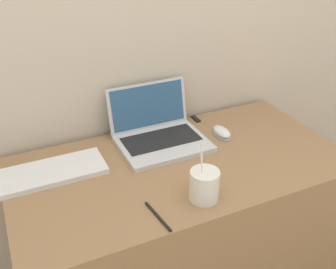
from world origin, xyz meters
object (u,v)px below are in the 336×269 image
object	(u,v)px
external_keyboard	(42,174)
usb_stick	(196,119)
pen	(158,216)
laptop	(158,132)
drink_cup	(204,185)
computer_mouse	(222,132)

from	to	relation	value
external_keyboard	usb_stick	size ratio (longest dim) A/B	7.57
external_keyboard	pen	world-z (taller)	external_keyboard
usb_stick	pen	xyz separation A→B (m)	(-0.42, -0.53, 0.00)
laptop	drink_cup	bearing A→B (deg)	-92.48
external_keyboard	pen	xyz separation A→B (m)	(0.29, -0.37, -0.01)
laptop	external_keyboard	bearing A→B (deg)	-173.24
drink_cup	laptop	bearing A→B (deg)	87.52
laptop	external_keyboard	xyz separation A→B (m)	(-0.48, -0.06, -0.03)
computer_mouse	usb_stick	size ratio (longest dim) A/B	1.85
external_keyboard	pen	bearing A→B (deg)	-52.10
pen	computer_mouse	bearing A→B (deg)	38.20
drink_cup	pen	distance (m)	0.18
laptop	pen	bearing A→B (deg)	-114.11
external_keyboard	usb_stick	xyz separation A→B (m)	(0.71, 0.16, -0.01)
usb_stick	drink_cup	bearing A→B (deg)	-115.94
laptop	usb_stick	bearing A→B (deg)	23.48
computer_mouse	usb_stick	bearing A→B (deg)	100.22
laptop	drink_cup	xyz separation A→B (m)	(-0.02, -0.41, 0.01)
laptop	external_keyboard	size ratio (longest dim) A/B	0.77
pen	external_keyboard	bearing A→B (deg)	127.90
drink_cup	usb_stick	xyz separation A→B (m)	(0.25, 0.51, -0.05)
computer_mouse	pen	xyz separation A→B (m)	(-0.45, -0.36, -0.01)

